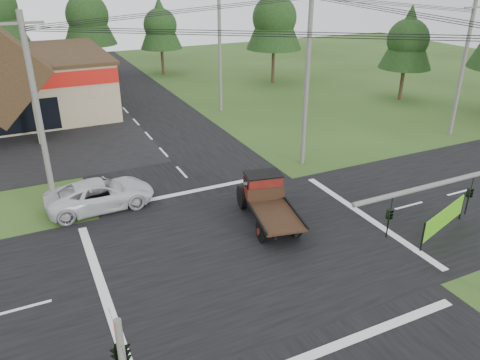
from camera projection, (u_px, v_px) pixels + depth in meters
ground at (250, 248)px, 22.41m from camera, size 120.00×120.00×0.00m
road_ns at (250, 248)px, 22.40m from camera, size 12.00×120.00×0.02m
road_ew at (250, 248)px, 22.40m from camera, size 120.00×12.00×0.02m
traffic_signal_corner at (119, 343)px, 11.99m from camera, size 0.53×2.48×4.40m
utility_pole_nw at (39, 117)px, 23.58m from camera, size 2.00×0.30×10.50m
utility_pole_ne at (307, 77)px, 29.65m from camera, size 2.00×0.30×11.50m
utility_pole_far at (463, 68)px, 35.41m from camera, size 2.00×0.30×10.20m
utility_pole_n at (220, 48)px, 41.18m from camera, size 2.00×0.30×11.20m
tree_row_d at (87, 13)px, 53.75m from camera, size 6.16×6.16×11.11m
tree_row_e at (160, 24)px, 55.82m from camera, size 5.04×5.04×9.09m
tree_side_ne at (275, 16)px, 50.98m from camera, size 6.16×6.16×11.11m
tree_side_e_near at (408, 38)px, 44.85m from camera, size 5.04×5.04×9.09m
antique_flatbed_truck at (269, 202)px, 24.19m from camera, size 3.20×5.96×2.36m
roadside_banner at (443, 221)px, 23.25m from camera, size 4.32×1.56×1.54m
white_pickup at (100, 194)px, 25.87m from camera, size 5.93×2.88×1.62m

